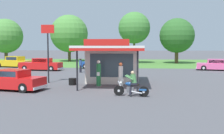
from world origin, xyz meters
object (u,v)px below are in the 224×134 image
object	(u,v)px
bystander_standing_back_lot	(80,65)
parked_car_back_row_centre_right	(218,65)
gas_pump_nearside	(99,75)
motorcycle_with_rider	(132,86)
roadside_pole_sign	(48,43)
featured_classic_sedan	(11,80)
gas_pump_offside	(121,76)
parked_car_back_row_far_left	(99,63)
parked_car_back_row_far_right	(14,62)
parked_car_back_row_centre_left	(41,65)
spare_tire_stack	(72,82)

from	to	relation	value
bystander_standing_back_lot	parked_car_back_row_centre_right	bearing A→B (deg)	13.89
gas_pump_nearside	motorcycle_with_rider	distance (m)	4.33
bystander_standing_back_lot	roadside_pole_sign	bearing A→B (deg)	-95.98
featured_classic_sedan	roadside_pole_sign	xyz separation A→B (m)	(1.44, 3.83, 2.65)
gas_pump_offside	featured_classic_sedan	size ratio (longest dim) A/B	0.36
gas_pump_offside	parked_car_back_row_far_left	distance (m)	16.68
parked_car_back_row_far_right	roadside_pole_sign	xyz separation A→B (m)	(10.32, -15.52, 2.60)
gas_pump_nearside	motorcycle_with_rider	world-z (taller)	gas_pump_nearside
gas_pump_nearside	parked_car_back_row_far_left	world-z (taller)	gas_pump_nearside
featured_classic_sedan	parked_car_back_row_centre_left	size ratio (longest dim) A/B	0.93
parked_car_back_row_centre_left	motorcycle_with_rider	bearing A→B (deg)	-54.46
spare_tire_stack	gas_pump_offside	bearing A→B (deg)	-13.10
gas_pump_offside	spare_tire_stack	world-z (taller)	gas_pump_offside
gas_pump_nearside	gas_pump_offside	distance (m)	1.67
featured_classic_sedan	bystander_standing_back_lot	bearing A→B (deg)	79.38
motorcycle_with_rider	parked_car_back_row_far_left	world-z (taller)	motorcycle_with_rider
featured_classic_sedan	parked_car_back_row_far_right	size ratio (longest dim) A/B	0.89
bystander_standing_back_lot	parked_car_back_row_far_left	bearing A→B (deg)	75.70
bystander_standing_back_lot	roadside_pole_sign	xyz separation A→B (m)	(-0.92, -8.74, 2.45)
parked_car_back_row_centre_right	parked_car_back_row_centre_left	xyz separation A→B (m)	(-22.32, -1.96, 0.05)
roadside_pole_sign	parked_car_back_row_centre_left	bearing A→B (deg)	112.88
featured_classic_sedan	parked_car_back_row_far_left	bearing A→B (deg)	78.26
motorcycle_with_rider	roadside_pole_sign	bearing A→B (deg)	142.35
motorcycle_with_rider	bystander_standing_back_lot	world-z (taller)	bystander_standing_back_lot
gas_pump_offside	parked_car_back_row_centre_left	xyz separation A→B (m)	(-10.84, 12.95, -0.14)
bystander_standing_back_lot	spare_tire_stack	distance (m)	9.96
featured_classic_sedan	spare_tire_stack	distance (m)	4.66
gas_pump_nearside	bystander_standing_back_lot	bearing A→B (deg)	108.71
gas_pump_nearside	motorcycle_with_rider	size ratio (longest dim) A/B	0.93
motorcycle_with_rider	parked_car_back_row_centre_left	distance (m)	20.19
featured_classic_sedan	parked_car_back_row_far_left	distance (m)	18.41
roadside_pole_sign	spare_tire_stack	distance (m)	3.99
gas_pump_nearside	featured_classic_sedan	size ratio (longest dim) A/B	0.39
parked_car_back_row_centre_left	bystander_standing_back_lot	xyz separation A→B (m)	(5.53, -2.19, 0.16)
parked_car_back_row_far_left	bystander_standing_back_lot	xyz separation A→B (m)	(-1.39, -5.46, 0.17)
gas_pump_offside	parked_car_back_row_far_right	bearing A→B (deg)	133.34
parked_car_back_row_far_right	gas_pump_nearside	bearing A→B (deg)	-49.68
roadside_pole_sign	bystander_standing_back_lot	bearing A→B (deg)	84.02
parked_car_back_row_far_right	bystander_standing_back_lot	world-z (taller)	bystander_standing_back_lot
featured_classic_sedan	roadside_pole_sign	bearing A→B (deg)	69.39
parked_car_back_row_centre_right	parked_car_back_row_far_left	xyz separation A→B (m)	(-15.40, 1.30, 0.04)
motorcycle_with_rider	bystander_standing_back_lot	size ratio (longest dim) A/B	1.34
parked_car_back_row_far_left	spare_tire_stack	distance (m)	15.31
parked_car_back_row_centre_left	parked_car_back_row_far_right	size ratio (longest dim) A/B	0.96
roadside_pole_sign	gas_pump_nearside	bearing A→B (deg)	-23.86
motorcycle_with_rider	spare_tire_stack	size ratio (longest dim) A/B	3.64
gas_pump_offside	spare_tire_stack	bearing A→B (deg)	166.90
gas_pump_offside	roadside_pole_sign	bearing A→B (deg)	162.07
featured_classic_sedan	spare_tire_stack	world-z (taller)	featured_classic_sedan
motorcycle_with_rider	parked_car_back_row_centre_right	size ratio (longest dim) A/B	0.38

